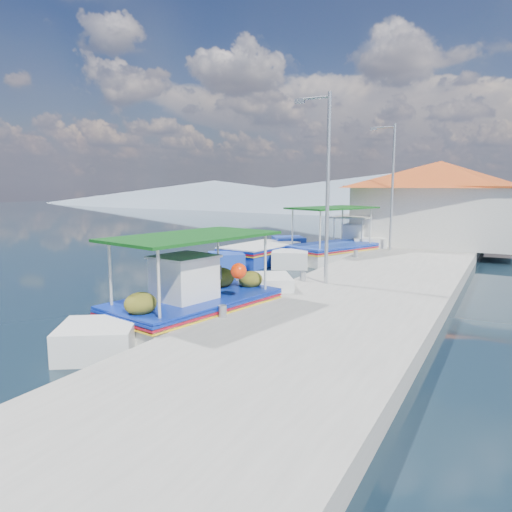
% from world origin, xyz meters
% --- Properties ---
extents(ground, '(160.00, 160.00, 0.00)m').
position_xyz_m(ground, '(0.00, 0.00, 0.00)').
color(ground, black).
rests_on(ground, ground).
extents(quay, '(5.00, 44.00, 0.50)m').
position_xyz_m(quay, '(5.90, 6.00, 0.25)').
color(quay, '#9F9C95').
rests_on(quay, ground).
extents(bollards, '(0.20, 17.20, 0.30)m').
position_xyz_m(bollards, '(3.80, 5.25, 0.65)').
color(bollards, '#A5A8AD').
rests_on(bollards, quay).
extents(main_caique, '(3.35, 7.95, 2.67)m').
position_xyz_m(main_caique, '(2.59, -2.43, 0.51)').
color(main_caique, silver).
rests_on(main_caique, ground).
extents(caique_green_canopy, '(4.21, 7.11, 2.89)m').
position_xyz_m(caique_green_canopy, '(2.18, 9.38, 0.43)').
color(caique_green_canopy, silver).
rests_on(caique_green_canopy, ground).
extents(caique_blue_hull, '(2.66, 7.19, 1.29)m').
position_xyz_m(caique_blue_hull, '(-0.63, 7.37, 0.35)').
color(caique_blue_hull, '#1C3EAC').
rests_on(caique_blue_hull, ground).
extents(caique_far, '(1.95, 6.41, 2.24)m').
position_xyz_m(caique_far, '(2.50, 12.42, 0.42)').
color(caique_far, silver).
rests_on(caique_far, ground).
extents(harbor_building, '(10.49, 10.49, 4.40)m').
position_xyz_m(harbor_building, '(6.20, 15.00, 2.78)').
color(harbor_building, silver).
rests_on(harbor_building, quay).
extents(lamp_post_near, '(1.21, 0.14, 6.00)m').
position_xyz_m(lamp_post_near, '(4.51, 2.00, 3.85)').
color(lamp_post_near, '#A5A8AD').
rests_on(lamp_post_near, quay).
extents(lamp_post_far, '(1.21, 0.14, 6.00)m').
position_xyz_m(lamp_post_far, '(4.51, 11.00, 3.85)').
color(lamp_post_far, '#A5A8AD').
rests_on(lamp_post_far, quay).
extents(mountain_ridge, '(171.40, 96.00, 5.50)m').
position_xyz_m(mountain_ridge, '(6.54, 56.00, 2.04)').
color(mountain_ridge, slate).
rests_on(mountain_ridge, ground).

